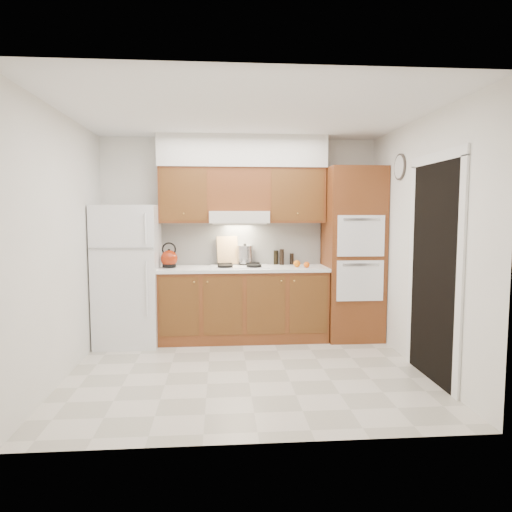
# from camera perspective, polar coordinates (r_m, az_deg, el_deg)

# --- Properties ---
(floor) EXTENTS (3.60, 3.60, 0.00)m
(floor) POSITION_cam_1_polar(r_m,az_deg,el_deg) (4.86, -1.14, -14.15)
(floor) COLOR beige
(floor) RESTS_ON ground
(ceiling) EXTENTS (3.60, 3.60, 0.00)m
(ceiling) POSITION_cam_1_polar(r_m,az_deg,el_deg) (4.68, -1.20, 17.41)
(ceiling) COLOR white
(ceiling) RESTS_ON wall_back
(wall_back) EXTENTS (3.60, 0.02, 2.60)m
(wall_back) POSITION_cam_1_polar(r_m,az_deg,el_deg) (6.09, -2.00, 2.31)
(wall_back) COLOR white
(wall_back) RESTS_ON floor
(wall_left) EXTENTS (0.02, 3.00, 2.60)m
(wall_left) POSITION_cam_1_polar(r_m,az_deg,el_deg) (4.83, -23.01, 1.11)
(wall_left) COLOR white
(wall_left) RESTS_ON floor
(wall_right) EXTENTS (0.02, 3.00, 2.60)m
(wall_right) POSITION_cam_1_polar(r_m,az_deg,el_deg) (5.03, 19.78, 1.37)
(wall_right) COLOR white
(wall_right) RESTS_ON floor
(fridge) EXTENTS (0.75, 0.72, 1.72)m
(fridge) POSITION_cam_1_polar(r_m,az_deg,el_deg) (5.87, -15.66, -2.30)
(fridge) COLOR white
(fridge) RESTS_ON floor
(base_cabinets) EXTENTS (2.11, 0.60, 0.90)m
(base_cabinets) POSITION_cam_1_polar(r_m,az_deg,el_deg) (5.90, -1.60, -6.12)
(base_cabinets) COLOR brown
(base_cabinets) RESTS_ON floor
(countertop) EXTENTS (2.13, 0.62, 0.04)m
(countertop) POSITION_cam_1_polar(r_m,az_deg,el_deg) (5.81, -1.60, -1.59)
(countertop) COLOR white
(countertop) RESTS_ON base_cabinets
(backsplash) EXTENTS (2.11, 0.03, 0.56)m
(backsplash) POSITION_cam_1_polar(r_m,az_deg,el_deg) (6.08, -1.75, 1.55)
(backsplash) COLOR white
(backsplash) RESTS_ON countertop
(oven_cabinet) EXTENTS (0.70, 0.65, 2.20)m
(oven_cabinet) POSITION_cam_1_polar(r_m,az_deg,el_deg) (6.02, 11.98, 0.26)
(oven_cabinet) COLOR brown
(oven_cabinet) RESTS_ON floor
(upper_cab_left) EXTENTS (0.63, 0.33, 0.70)m
(upper_cab_left) POSITION_cam_1_polar(r_m,az_deg,el_deg) (5.93, -8.92, 7.49)
(upper_cab_left) COLOR brown
(upper_cab_left) RESTS_ON wall_back
(upper_cab_right) EXTENTS (0.73, 0.33, 0.70)m
(upper_cab_right) POSITION_cam_1_polar(r_m,az_deg,el_deg) (5.99, 4.96, 7.51)
(upper_cab_right) COLOR brown
(upper_cab_right) RESTS_ON wall_back
(range_hood) EXTENTS (0.75, 0.45, 0.15)m
(range_hood) POSITION_cam_1_polar(r_m,az_deg,el_deg) (5.85, -2.15, 4.89)
(range_hood) COLOR silver
(range_hood) RESTS_ON wall_back
(upper_cab_over_hood) EXTENTS (0.75, 0.33, 0.55)m
(upper_cab_over_hood) POSITION_cam_1_polar(r_m,az_deg,el_deg) (5.92, -2.19, 8.28)
(upper_cab_over_hood) COLOR brown
(upper_cab_over_hood) RESTS_ON range_hood
(soffit) EXTENTS (2.13, 0.36, 0.40)m
(soffit) POSITION_cam_1_polar(r_m,az_deg,el_deg) (5.95, -1.71, 12.86)
(soffit) COLOR silver
(soffit) RESTS_ON wall_back
(cooktop) EXTENTS (0.74, 0.50, 0.01)m
(cooktop) POSITION_cam_1_polar(r_m,az_deg,el_deg) (5.83, -2.10, -1.32)
(cooktop) COLOR white
(cooktop) RESTS_ON countertop
(doorway) EXTENTS (0.02, 0.90, 2.10)m
(doorway) POSITION_cam_1_polar(r_m,az_deg,el_deg) (4.73, 21.30, -1.96)
(doorway) COLOR black
(doorway) RESTS_ON floor
(wall_clock) EXTENTS (0.02, 0.30, 0.30)m
(wall_clock) POSITION_cam_1_polar(r_m,az_deg,el_deg) (5.54, 17.55, 10.57)
(wall_clock) COLOR #3F3833
(wall_clock) RESTS_ON wall_right
(kettle) EXTENTS (0.24, 0.24, 0.21)m
(kettle) POSITION_cam_1_polar(r_m,az_deg,el_deg) (5.82, -10.81, -0.32)
(kettle) COLOR maroon
(kettle) RESTS_ON countertop
(cutting_board) EXTENTS (0.29, 0.15, 0.36)m
(cutting_board) POSITION_cam_1_polar(r_m,az_deg,el_deg) (5.99, -3.58, 0.73)
(cutting_board) COLOR tan
(cutting_board) RESTS_ON countertop
(stock_pot) EXTENTS (0.26, 0.26, 0.22)m
(stock_pot) POSITION_cam_1_polar(r_m,az_deg,el_deg) (6.00, -1.40, 0.17)
(stock_pot) COLOR #B0AFB4
(stock_pot) RESTS_ON cooktop
(condiment_a) EXTENTS (0.07, 0.07, 0.21)m
(condiment_a) POSITION_cam_1_polar(r_m,az_deg,el_deg) (6.06, 3.24, -0.13)
(condiment_a) COLOR black
(condiment_a) RESTS_ON countertop
(condiment_b) EXTENTS (0.07, 0.07, 0.19)m
(condiment_b) POSITION_cam_1_polar(r_m,az_deg,el_deg) (6.09, 2.50, -0.19)
(condiment_b) COLOR black
(condiment_b) RESTS_ON countertop
(condiment_c) EXTENTS (0.06, 0.06, 0.15)m
(condiment_c) POSITION_cam_1_polar(r_m,az_deg,el_deg) (6.13, 4.49, -0.36)
(condiment_c) COLOR black
(condiment_c) RESTS_ON countertop
(orange_near) EXTENTS (0.08, 0.08, 0.08)m
(orange_near) POSITION_cam_1_polar(r_m,az_deg,el_deg) (5.77, 6.35, -1.10)
(orange_near) COLOR #FF580D
(orange_near) RESTS_ON countertop
(orange_far) EXTENTS (0.09, 0.09, 0.09)m
(orange_far) POSITION_cam_1_polar(r_m,az_deg,el_deg) (5.82, 5.14, -0.96)
(orange_far) COLOR orange
(orange_far) RESTS_ON countertop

